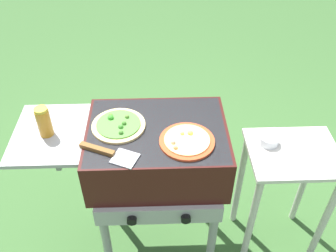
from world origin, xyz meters
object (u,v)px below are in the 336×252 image
at_px(pizza_veggie, 118,125).
at_px(spatula, 108,153).
at_px(sauce_jar, 44,122).
at_px(prep_table, 286,181).
at_px(grill, 155,153).
at_px(pizza_cheese, 187,141).
at_px(topping_bowl_near, 269,140).

distance_m(pizza_veggie, spatula, 0.18).
bearing_deg(pizza_veggie, sauce_jar, -172.66).
bearing_deg(prep_table, grill, -179.63).
bearing_deg(pizza_veggie, grill, -11.57).
distance_m(pizza_cheese, topping_bowl_near, 0.47).
distance_m(pizza_cheese, prep_table, 0.66).
distance_m(grill, pizza_veggie, 0.22).
height_order(grill, pizza_cheese, pizza_cheese).
bearing_deg(prep_table, spatula, -170.19).
relative_size(grill, pizza_cheese, 3.99).
bearing_deg(pizza_cheese, prep_table, 9.32).
height_order(grill, sauce_jar, sauce_jar).
distance_m(prep_table, topping_bowl_near, 0.27).
relative_size(grill, topping_bowl_near, 9.77).
bearing_deg(pizza_cheese, grill, 149.72).
bearing_deg(spatula, prep_table, 9.81).
bearing_deg(sauce_jar, prep_table, 0.60).
height_order(spatula, topping_bowl_near, spatula).
bearing_deg(grill, pizza_cheese, -30.28).
relative_size(spatula, topping_bowl_near, 2.66).
height_order(grill, topping_bowl_near, grill).
height_order(sauce_jar, spatula, sauce_jar).
relative_size(pizza_veggie, topping_bowl_near, 2.47).
height_order(sauce_jar, prep_table, sauce_jar).
relative_size(pizza_cheese, sauce_jar, 1.69).
relative_size(pizza_veggie, spatula, 0.93).
bearing_deg(pizza_cheese, pizza_veggie, 159.01).
bearing_deg(pizza_veggie, spatula, -99.59).
relative_size(pizza_veggie, prep_table, 0.33).
relative_size(sauce_jar, topping_bowl_near, 1.45).
distance_m(sauce_jar, spatula, 0.32).
xyz_separation_m(pizza_veggie, topping_bowl_near, (0.72, 0.04, -0.15)).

